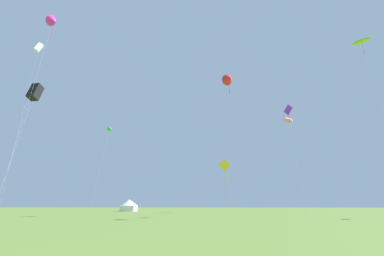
# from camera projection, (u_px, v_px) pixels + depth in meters

# --- Properties ---
(kite_yellow_diamond) EXTENTS (2.97, 1.97, 10.50)m
(kite_yellow_diamond) POSITION_uv_depth(u_px,v_px,m) (224.00, 166.00, 51.51)
(kite_yellow_diamond) COLOR yellow
(kite_yellow_diamond) RESTS_ON ground
(kite_pink_parafoil) EXTENTS (3.91, 4.00, 21.82)m
(kite_pink_parafoil) POSITION_uv_depth(u_px,v_px,m) (288.00, 120.00, 61.83)
(kite_pink_parafoil) COLOR pink
(kite_pink_parafoil) RESTS_ON ground
(kite_green_parafoil) EXTENTS (2.56, 3.56, 19.36)m
(kite_green_parafoil) POSITION_uv_depth(u_px,v_px,m) (109.00, 129.00, 61.43)
(kite_green_parafoil) COLOR green
(kite_green_parafoil) RESTS_ON ground
(kite_lime_parafoil) EXTENTS (2.34, 2.21, 22.32)m
(kite_lime_parafoil) POSITION_uv_depth(u_px,v_px,m) (362.00, 42.00, 33.45)
(kite_lime_parafoil) COLOR #99DB2D
(kite_lime_parafoil) RESTS_ON ground
(kite_black_box) EXTENTS (1.65, 3.60, 20.38)m
(kite_black_box) POSITION_uv_depth(u_px,v_px,m) (35.00, 92.00, 41.26)
(kite_black_box) COLOR black
(kite_black_box) RESTS_ON ground
(kite_white_box) EXTENTS (1.49, 1.39, 28.55)m
(kite_white_box) POSITION_uv_depth(u_px,v_px,m) (39.00, 48.00, 44.49)
(kite_white_box) COLOR white
(kite_white_box) RESTS_ON ground
(kite_magenta_delta) EXTENTS (3.57, 2.18, 30.40)m
(kite_magenta_delta) POSITION_uv_depth(u_px,v_px,m) (53.00, 22.00, 40.60)
(kite_magenta_delta) COLOR #E02DA3
(kite_magenta_delta) RESTS_ON ground
(kite_purple_diamond) EXTENTS (0.86, 2.83, 15.11)m
(kite_purple_diamond) POSITION_uv_depth(u_px,v_px,m) (288.00, 112.00, 35.72)
(kite_purple_diamond) COLOR purple
(kite_purple_diamond) RESTS_ON ground
(kite_red_delta) EXTENTS (2.31, 2.86, 21.72)m
(kite_red_delta) POSITION_uv_depth(u_px,v_px,m) (229.00, 79.00, 40.73)
(kite_red_delta) COLOR red
(kite_red_delta) RESTS_ON ground
(festival_tent_left) EXTENTS (4.60, 4.60, 2.99)m
(festival_tent_left) POSITION_uv_depth(u_px,v_px,m) (129.00, 205.00, 67.55)
(festival_tent_left) COLOR white
(festival_tent_left) RESTS_ON ground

